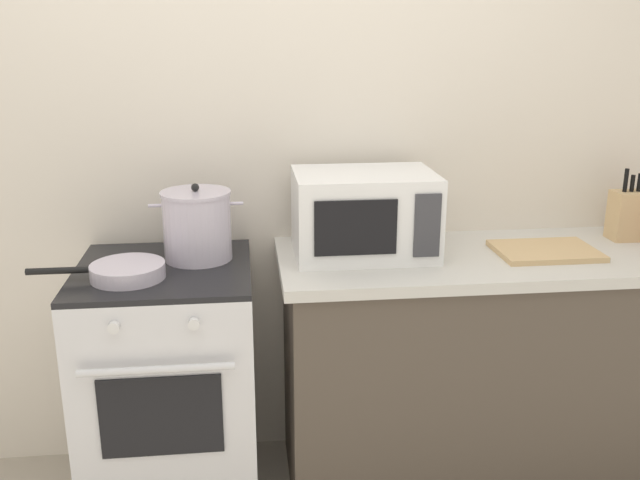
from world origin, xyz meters
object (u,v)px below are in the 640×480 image
at_px(frying_pan, 126,271).
at_px(knife_block, 628,215).
at_px(cutting_board, 545,251).
at_px(stock_pot, 197,225).
at_px(microwave, 364,214).
at_px(stove, 171,387).

xyz_separation_m(frying_pan, knife_block, (1.87, 0.24, 0.07)).
bearing_deg(knife_block, frying_pan, -172.76).
bearing_deg(cutting_board, knife_block, 19.90).
xyz_separation_m(stock_pot, microwave, (0.59, -0.01, 0.03)).
bearing_deg(stock_pot, stove, -144.69).
relative_size(frying_pan, microwave, 0.89).
xyz_separation_m(stove, frying_pan, (-0.11, -0.10, 0.48)).
distance_m(frying_pan, microwave, 0.85).
distance_m(stove, cutting_board, 1.45).
xyz_separation_m(stock_pot, cutting_board, (1.26, -0.08, -0.11)).
distance_m(stock_pot, microwave, 0.60).
bearing_deg(microwave, stock_pot, 179.52).
bearing_deg(knife_block, cutting_board, -160.10).
height_order(microwave, cutting_board, microwave).
distance_m(frying_pan, knife_block, 1.89).
bearing_deg(stove, microwave, 6.33).
height_order(stock_pot, microwave, microwave).
bearing_deg(stove, stock_pot, 35.31).
distance_m(microwave, cutting_board, 0.68).
bearing_deg(frying_pan, stock_pot, 38.48).
bearing_deg(microwave, stove, -173.67).
distance_m(stove, knife_block, 1.85).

